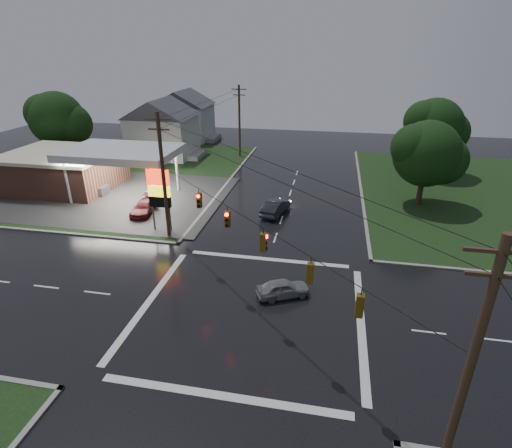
% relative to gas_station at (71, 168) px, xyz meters
% --- Properties ---
extents(ground, '(120.00, 120.00, 0.00)m').
position_rel_gas_station_xyz_m(ground, '(25.68, -19.70, -2.55)').
color(ground, black).
rests_on(ground, ground).
extents(grass_nw, '(36.00, 36.00, 0.08)m').
position_rel_gas_station_xyz_m(grass_nw, '(-0.32, 6.30, -2.51)').
color(grass_nw, black).
rests_on(grass_nw, ground).
extents(gas_station, '(26.20, 18.00, 5.60)m').
position_rel_gas_station_xyz_m(gas_station, '(0.00, 0.00, 0.00)').
color(gas_station, '#2D2D2D').
rests_on(gas_station, ground).
extents(pylon_sign, '(2.00, 0.35, 6.00)m').
position_rel_gas_station_xyz_m(pylon_sign, '(15.18, -9.20, 1.46)').
color(pylon_sign, '#59595E').
rests_on(pylon_sign, ground).
extents(utility_pole_nw, '(2.20, 0.32, 11.00)m').
position_rel_gas_station_xyz_m(utility_pole_nw, '(16.18, -10.20, 3.17)').
color(utility_pole_nw, '#382619').
rests_on(utility_pole_nw, ground).
extents(utility_pole_se, '(2.20, 0.32, 11.00)m').
position_rel_gas_station_xyz_m(utility_pole_se, '(35.18, -29.20, 3.17)').
color(utility_pole_se, '#382619').
rests_on(utility_pole_se, ground).
extents(utility_pole_n, '(2.20, 0.32, 10.50)m').
position_rel_gas_station_xyz_m(utility_pole_n, '(16.18, 18.30, 2.92)').
color(utility_pole_n, '#382619').
rests_on(utility_pole_n, ground).
extents(traffic_signals, '(26.87, 26.87, 1.47)m').
position_rel_gas_station_xyz_m(traffic_signals, '(25.69, -19.72, 3.93)').
color(traffic_signals, black).
rests_on(traffic_signals, ground).
extents(house_near, '(11.05, 8.48, 8.60)m').
position_rel_gas_station_xyz_m(house_near, '(4.73, 16.30, 1.86)').
color(house_near, silver).
rests_on(house_near, ground).
extents(house_far, '(11.05, 8.48, 8.60)m').
position_rel_gas_station_xyz_m(house_far, '(3.73, 28.30, 1.86)').
color(house_far, silver).
rests_on(house_far, ground).
extents(tree_nw_behind, '(8.93, 7.60, 10.00)m').
position_rel_gas_station_xyz_m(tree_nw_behind, '(-8.17, 10.29, 3.63)').
color(tree_nw_behind, black).
rests_on(tree_nw_behind, ground).
extents(tree_ne_near, '(7.99, 6.80, 8.98)m').
position_rel_gas_station_xyz_m(tree_ne_near, '(39.82, 2.29, 3.01)').
color(tree_ne_near, black).
rests_on(tree_ne_near, ground).
extents(tree_ne_far, '(8.46, 7.20, 9.80)m').
position_rel_gas_station_xyz_m(tree_ne_far, '(42.83, 14.29, 3.63)').
color(tree_ne_far, black).
rests_on(tree_ne_far, ground).
extents(car_north, '(2.70, 4.87, 1.52)m').
position_rel_gas_station_xyz_m(car_north, '(24.88, -3.23, -1.79)').
color(car_north, '#21252A').
rests_on(car_north, ground).
extents(car_crossing, '(3.95, 2.88, 1.25)m').
position_rel_gas_station_xyz_m(car_crossing, '(27.51, -17.60, -1.92)').
color(car_crossing, gray).
rests_on(car_crossing, ground).
extents(car_pump, '(2.34, 4.77, 1.34)m').
position_rel_gas_station_xyz_m(car_pump, '(11.68, -5.70, -1.88)').
color(car_pump, '#5B1417').
rests_on(car_pump, ground).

